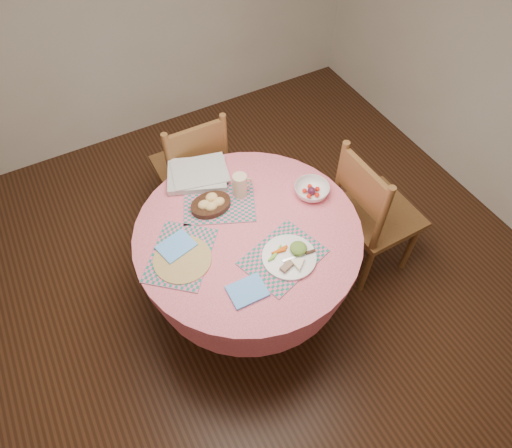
# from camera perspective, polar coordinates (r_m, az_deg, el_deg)

# --- Properties ---
(ground) EXTENTS (4.00, 4.00, 0.00)m
(ground) POSITION_cam_1_polar(r_m,az_deg,el_deg) (3.08, -0.83, -9.35)
(ground) COLOR #331C0F
(ground) RESTS_ON ground
(room_envelope) EXTENTS (4.01, 4.01, 2.71)m
(room_envelope) POSITION_cam_1_polar(r_m,az_deg,el_deg) (1.78, -1.48, 18.25)
(room_envelope) COLOR silver
(room_envelope) RESTS_ON ground
(dining_table) EXTENTS (1.24, 1.24, 0.75)m
(dining_table) POSITION_cam_1_polar(r_m,az_deg,el_deg) (2.61, -0.96, -3.46)
(dining_table) COLOR #F07083
(dining_table) RESTS_ON ground
(chair_right) EXTENTS (0.46, 0.48, 1.02)m
(chair_right) POSITION_cam_1_polar(r_m,az_deg,el_deg) (2.91, 14.28, 1.38)
(chair_right) COLOR brown
(chair_right) RESTS_ON ground
(chair_back) EXTENTS (0.46, 0.44, 0.98)m
(chair_back) POSITION_cam_1_polar(r_m,az_deg,el_deg) (3.14, -7.88, 7.07)
(chair_back) COLOR brown
(chair_back) RESTS_ON ground
(placemat_front) EXTENTS (0.47, 0.41, 0.01)m
(placemat_front) POSITION_cam_1_polar(r_m,az_deg,el_deg) (2.35, 3.43, -4.15)
(placemat_front) COLOR #14755F
(placemat_front) RESTS_ON dining_table
(placemat_left) EXTENTS (0.49, 0.50, 0.01)m
(placemat_left) POSITION_cam_1_polar(r_m,az_deg,el_deg) (2.39, -9.39, -3.85)
(placemat_left) COLOR #14755F
(placemat_left) RESTS_ON dining_table
(placemat_back) EXTENTS (0.49, 0.44, 0.01)m
(placemat_back) POSITION_cam_1_polar(r_m,az_deg,el_deg) (2.58, -4.61, 2.62)
(placemat_back) COLOR #14755F
(placemat_back) RESTS_ON dining_table
(wicker_trivet) EXTENTS (0.30, 0.30, 0.01)m
(wicker_trivet) POSITION_cam_1_polar(r_m,az_deg,el_deg) (2.37, -9.18, -4.38)
(wicker_trivet) COLOR #9E8144
(wicker_trivet) RESTS_ON dining_table
(napkin_near) EXTENTS (0.18, 0.14, 0.01)m
(napkin_near) POSITION_cam_1_polar(r_m,az_deg,el_deg) (2.24, -1.08, -8.38)
(napkin_near) COLOR #60A3F7
(napkin_near) RESTS_ON dining_table
(napkin_far) EXTENTS (0.21, 0.18, 0.01)m
(napkin_far) POSITION_cam_1_polar(r_m,az_deg,el_deg) (2.41, -9.94, -2.77)
(napkin_far) COLOR #60A3F7
(napkin_far) RESTS_ON placemat_left
(dinner_plate) EXTENTS (0.28, 0.28, 0.05)m
(dinner_plate) POSITION_cam_1_polar(r_m,az_deg,el_deg) (2.34, 4.39, -4.05)
(dinner_plate) COLOR white
(dinner_plate) RESTS_ON placemat_front
(bread_bowl) EXTENTS (0.23, 0.23, 0.08)m
(bread_bowl) POSITION_cam_1_polar(r_m,az_deg,el_deg) (2.54, -5.65, 2.53)
(bread_bowl) COLOR black
(bread_bowl) RESTS_ON placemat_back
(latte_mug) EXTENTS (0.12, 0.08, 0.14)m
(latte_mug) POSITION_cam_1_polar(r_m,az_deg,el_deg) (2.56, -1.97, 4.87)
(latte_mug) COLOR beige
(latte_mug) RESTS_ON placemat_back
(fruit_bowl) EXTENTS (0.24, 0.24, 0.06)m
(fruit_bowl) POSITION_cam_1_polar(r_m,az_deg,el_deg) (2.62, 6.97, 4.18)
(fruit_bowl) COLOR white
(fruit_bowl) RESTS_ON dining_table
(newspaper_stack) EXTENTS (0.42, 0.38, 0.04)m
(newspaper_stack) POSITION_cam_1_polar(r_m,az_deg,el_deg) (2.72, -7.33, 6.19)
(newspaper_stack) COLOR silver
(newspaper_stack) RESTS_ON dining_table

